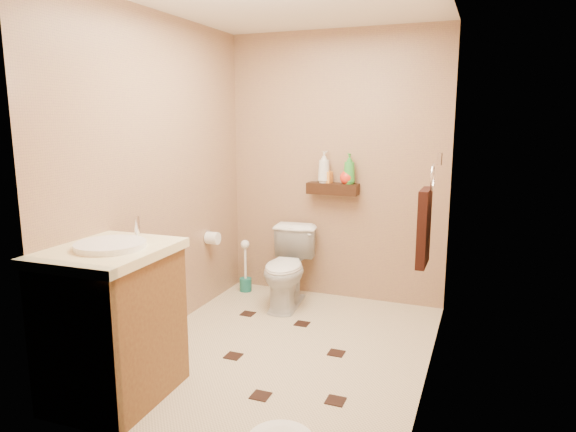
% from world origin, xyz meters
% --- Properties ---
extents(ground, '(2.50, 2.50, 0.00)m').
position_xyz_m(ground, '(0.00, 0.00, 0.00)').
color(ground, beige).
rests_on(ground, ground).
extents(wall_back, '(2.00, 0.04, 2.40)m').
position_xyz_m(wall_back, '(0.00, 1.25, 1.20)').
color(wall_back, '#9D7259').
rests_on(wall_back, ground).
extents(wall_front, '(2.00, 0.04, 2.40)m').
position_xyz_m(wall_front, '(0.00, -1.25, 1.20)').
color(wall_front, '#9D7259').
rests_on(wall_front, ground).
extents(wall_left, '(0.04, 2.50, 2.40)m').
position_xyz_m(wall_left, '(-1.00, 0.00, 1.20)').
color(wall_left, '#9D7259').
rests_on(wall_left, ground).
extents(wall_right, '(0.04, 2.50, 2.40)m').
position_xyz_m(wall_right, '(1.00, 0.00, 1.20)').
color(wall_right, '#9D7259').
rests_on(wall_right, ground).
extents(wall_shelf, '(0.46, 0.14, 0.10)m').
position_xyz_m(wall_shelf, '(0.00, 1.17, 1.02)').
color(wall_shelf, '#311A0D').
rests_on(wall_shelf, wall_back).
extents(floor_accents, '(1.19, 1.27, 0.01)m').
position_xyz_m(floor_accents, '(0.02, -0.06, 0.00)').
color(floor_accents, black).
rests_on(floor_accents, ground).
extents(toilet, '(0.46, 0.71, 0.69)m').
position_xyz_m(toilet, '(-0.30, 0.83, 0.34)').
color(toilet, white).
rests_on(toilet, ground).
extents(vanity, '(0.64, 0.77, 1.06)m').
position_xyz_m(vanity, '(-0.70, -0.95, 0.47)').
color(vanity, brown).
rests_on(vanity, ground).
extents(toilet_brush, '(0.12, 0.12, 0.50)m').
position_xyz_m(toilet_brush, '(-0.82, 1.05, 0.18)').
color(toilet_brush, '#1B6D60').
rests_on(toilet_brush, ground).
extents(towel_ring, '(0.12, 0.30, 0.76)m').
position_xyz_m(towel_ring, '(0.91, 0.25, 0.95)').
color(towel_ring, silver).
rests_on(towel_ring, wall_right).
extents(toilet_paper, '(0.12, 0.11, 0.12)m').
position_xyz_m(toilet_paper, '(-0.94, 0.65, 0.60)').
color(toilet_paper, white).
rests_on(toilet_paper, wall_left).
extents(bottle_a, '(0.14, 0.14, 0.28)m').
position_xyz_m(bottle_a, '(-0.08, 1.17, 1.21)').
color(bottle_a, silver).
rests_on(bottle_a, wall_shelf).
extents(bottle_b, '(0.08, 0.08, 0.15)m').
position_xyz_m(bottle_b, '(-0.05, 1.17, 1.15)').
color(bottle_b, orange).
rests_on(bottle_b, wall_shelf).
extents(bottle_c, '(0.17, 0.17, 0.16)m').
position_xyz_m(bottle_c, '(0.13, 1.17, 1.15)').
color(bottle_c, red).
rests_on(bottle_c, wall_shelf).
extents(bottle_d, '(0.14, 0.14, 0.27)m').
position_xyz_m(bottle_d, '(0.15, 1.17, 1.20)').
color(bottle_d, green).
rests_on(bottle_d, wall_shelf).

